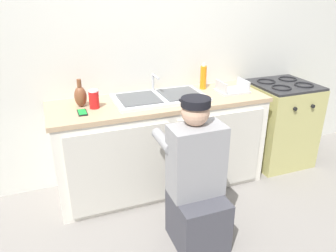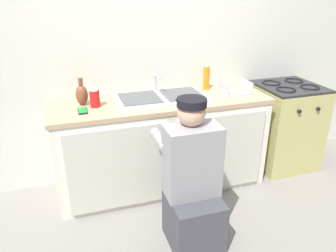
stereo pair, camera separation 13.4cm
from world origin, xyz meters
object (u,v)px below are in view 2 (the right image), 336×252
object	(u,v)px
dish_rack_tray	(235,90)
soap_bottle_orange	(206,78)
vase_decorative	(82,94)
plumber_person	(192,187)
soda_cup_red	(95,98)
cell_phone	(83,111)
sink_double_basin	(161,97)
stove_range	(284,125)

from	to	relation	value
dish_rack_tray	soap_bottle_orange	bearing A→B (deg)	137.86
vase_decorative	plumber_person	bearing A→B (deg)	-52.92
plumber_person	soda_cup_red	size ratio (longest dim) A/B	7.26
cell_phone	soda_cup_red	world-z (taller)	soda_cup_red
soda_cup_red	vase_decorative	bearing A→B (deg)	140.23
cell_phone	vase_decorative	world-z (taller)	vase_decorative
sink_double_basin	cell_phone	world-z (taller)	sink_double_basin
stove_range	soda_cup_red	world-z (taller)	soda_cup_red
vase_decorative	soap_bottle_orange	size ratio (longest dim) A/B	0.92
soda_cup_red	dish_rack_tray	distance (m)	1.28
stove_range	sink_double_basin	bearing A→B (deg)	179.91
sink_double_basin	soda_cup_red	bearing A→B (deg)	-178.47
sink_double_basin	dish_rack_tray	world-z (taller)	sink_double_basin
sink_double_basin	soap_bottle_orange	world-z (taller)	soap_bottle_orange
sink_double_basin	soda_cup_red	world-z (taller)	sink_double_basin
soap_bottle_orange	sink_double_basin	bearing A→B (deg)	-162.17
stove_range	soap_bottle_orange	bearing A→B (deg)	169.02
cell_phone	vase_decorative	size ratio (longest dim) A/B	0.61
vase_decorative	soap_bottle_orange	distance (m)	1.17
stove_range	plumber_person	world-z (taller)	plumber_person
dish_rack_tray	soda_cup_red	bearing A→B (deg)	179.35
stove_range	cell_phone	xyz separation A→B (m)	(-2.01, -0.10, 0.43)
soda_cup_red	soap_bottle_orange	size ratio (longest dim) A/B	0.61
sink_double_basin	cell_phone	size ratio (longest dim) A/B	5.71
cell_phone	vase_decorative	xyz separation A→B (m)	(0.01, 0.16, 0.08)
plumber_person	vase_decorative	bearing A→B (deg)	127.08
vase_decorative	dish_rack_tray	bearing A→B (deg)	-3.93
sink_double_basin	dish_rack_tray	size ratio (longest dim) A/B	2.86
stove_range	cell_phone	distance (m)	2.06
sink_double_basin	vase_decorative	size ratio (longest dim) A/B	3.48
sink_double_basin	vase_decorative	xyz separation A→B (m)	(-0.66, 0.06, 0.07)
plumber_person	soda_cup_red	bearing A→B (deg)	125.40
sink_double_basin	stove_range	bearing A→B (deg)	-0.09
stove_range	cell_phone	bearing A→B (deg)	-177.28
soda_cup_red	plumber_person	bearing A→B (deg)	-54.60
vase_decorative	soap_bottle_orange	xyz separation A→B (m)	(1.16, 0.10, 0.02)
dish_rack_tray	vase_decorative	bearing A→B (deg)	176.07
stove_range	soap_bottle_orange	size ratio (longest dim) A/B	3.53
plumber_person	cell_phone	distance (m)	1.05
cell_phone	vase_decorative	bearing A→B (deg)	84.96
plumber_person	dish_rack_tray	world-z (taller)	plumber_person
stove_range	dish_rack_tray	size ratio (longest dim) A/B	3.15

